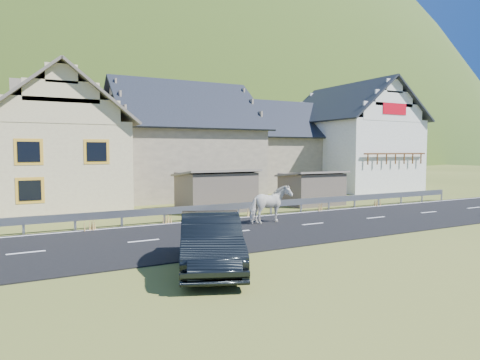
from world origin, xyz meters
TOP-DOWN VIEW (x-y plane):
  - ground at (0.00, 0.00)m, footprint 160.00×160.00m
  - road at (0.00, 0.00)m, footprint 60.00×7.00m
  - lane_markings at (0.00, 0.00)m, footprint 60.00×6.60m
  - guardrail at (-0.00, 3.68)m, footprint 28.10×0.09m
  - shed_left at (-2.00, 6.50)m, footprint 4.30×3.30m
  - shed_right at (4.50, 6.00)m, footprint 3.80×2.90m
  - house_cream at (-10.00, 12.00)m, footprint 7.80×9.80m
  - house_stone_a at (-1.00, 15.00)m, footprint 10.80×9.80m
  - house_stone_b at (9.00, 17.00)m, footprint 9.80×8.80m
  - house_white at (15.00, 14.00)m, footprint 8.80×10.80m
  - mountain at (5.00, 180.00)m, footprint 440.00×280.00m
  - horse at (-1.62, 1.16)m, footprint 1.28×2.23m
  - car at (-7.23, -4.53)m, footprint 3.37×5.17m

SIDE VIEW (x-z plane):
  - mountain at x=5.00m, z-range -150.00..110.00m
  - ground at x=0.00m, z-range 0.00..0.00m
  - road at x=0.00m, z-range 0.00..0.04m
  - lane_markings at x=0.00m, z-range 0.04..0.05m
  - guardrail at x=0.00m, z-range 0.19..0.94m
  - car at x=-7.23m, z-range 0.00..1.61m
  - horse at x=-1.62m, z-range 0.04..1.82m
  - shed_right at x=4.50m, z-range -0.10..2.10m
  - shed_left at x=-2.00m, z-range -0.10..2.30m
  - house_stone_b at x=9.00m, z-range 0.19..8.29m
  - house_cream at x=-10.00m, z-range 0.21..8.51m
  - house_stone_a at x=-1.00m, z-range 0.18..9.08m
  - house_white at x=15.00m, z-range 0.21..9.91m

